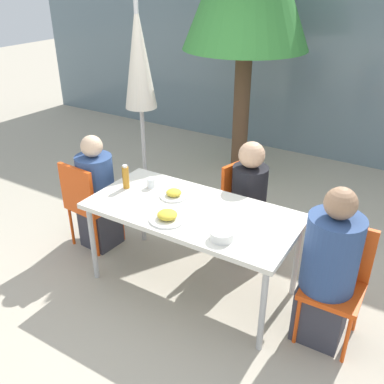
% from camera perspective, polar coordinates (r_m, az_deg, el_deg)
% --- Properties ---
extents(ground_plane, '(24.00, 24.00, 0.00)m').
position_cam_1_polar(ground_plane, '(3.73, 0.00, -12.24)').
color(ground_plane, '#B2A893').
extents(building_facade, '(10.00, 0.20, 3.00)m').
position_cam_1_polar(building_facade, '(6.11, 17.80, 18.06)').
color(building_facade, slate).
rests_on(building_facade, ground).
extents(dining_table, '(1.65, 0.80, 0.74)m').
position_cam_1_polar(dining_table, '(3.33, 0.00, -3.12)').
color(dining_table, silver).
rests_on(dining_table, ground).
extents(chair_left, '(0.43, 0.43, 0.87)m').
position_cam_1_polar(chair_left, '(4.04, -13.78, -0.97)').
color(chair_left, '#E54C14').
rests_on(chair_left, ground).
extents(person_left, '(0.33, 0.33, 1.11)m').
position_cam_1_polar(person_left, '(4.05, -12.50, -0.52)').
color(person_left, '#383842').
rests_on(person_left, ground).
extents(chair_right, '(0.41, 0.41, 0.87)m').
position_cam_1_polar(chair_right, '(3.18, 18.79, -10.39)').
color(chair_right, '#E54C14').
rests_on(chair_right, ground).
extents(person_right, '(0.37, 0.37, 1.20)m').
position_cam_1_polar(person_right, '(3.09, 17.68, -10.16)').
color(person_right, '#383842').
rests_on(person_right, ground).
extents(chair_far, '(0.50, 0.50, 0.87)m').
position_cam_1_polar(chair_far, '(3.93, 7.09, -1.24)').
color(chair_far, '#E54C14').
rests_on(chair_far, ground).
extents(person_far, '(0.35, 0.35, 1.12)m').
position_cam_1_polar(person_far, '(3.83, 7.53, -1.50)').
color(person_far, black).
rests_on(person_far, ground).
extents(closed_umbrella, '(0.36, 0.36, 2.16)m').
position_cam_1_polar(closed_umbrella, '(4.39, -7.05, 16.23)').
color(closed_umbrella, '#333333').
rests_on(closed_umbrella, ground).
extents(plate_0, '(0.23, 0.23, 0.06)m').
position_cam_1_polar(plate_0, '(3.47, -2.44, -0.29)').
color(plate_0, white).
rests_on(plate_0, dining_table).
extents(plate_1, '(0.27, 0.27, 0.07)m').
position_cam_1_polar(plate_1, '(3.16, -3.31, -3.29)').
color(plate_1, white).
rests_on(plate_1, dining_table).
extents(bottle, '(0.06, 0.06, 0.21)m').
position_cam_1_polar(bottle, '(3.62, -8.83, 1.98)').
color(bottle, '#B7751E').
rests_on(bottle, dining_table).
extents(drinking_cup, '(0.07, 0.07, 0.08)m').
position_cam_1_polar(drinking_cup, '(3.63, -5.47, 1.24)').
color(drinking_cup, white).
rests_on(drinking_cup, dining_table).
extents(salad_bowl, '(0.17, 0.17, 0.06)m').
position_cam_1_polar(salad_bowl, '(2.94, 4.01, -5.75)').
color(salad_bowl, white).
rests_on(salad_bowl, dining_table).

